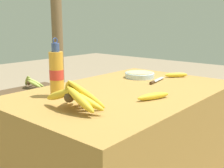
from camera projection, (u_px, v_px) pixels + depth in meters
The scene contains 9 objects.
market_counter at pixel (125, 143), 1.76m from camera, with size 1.39×0.89×0.69m.
banana_bunch_ripe at pixel (75, 95), 1.28m from camera, with size 0.19×0.35×0.16m.
serving_bowl at pixel (140, 75), 2.05m from camera, with size 0.21×0.21×0.04m.
water_bottle at pixel (57, 73), 1.51m from camera, with size 0.08×0.08×0.32m.
loose_banana_front at pixel (153, 96), 1.47m from camera, with size 0.20×0.10×0.04m.
loose_banana_side at pixel (176, 75), 2.06m from camera, with size 0.16×0.14×0.04m.
knife at pixel (155, 81), 1.89m from camera, with size 0.23×0.07×0.02m.
banana_bunch_green at pixel (32, 82), 2.73m from camera, with size 0.17×0.29×0.14m.
support_post_far at pixel (56, 13), 3.36m from camera, with size 0.13×0.13×2.39m.
Camera 1 is at (-1.30, -1.00, 1.09)m, focal length 45.00 mm.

